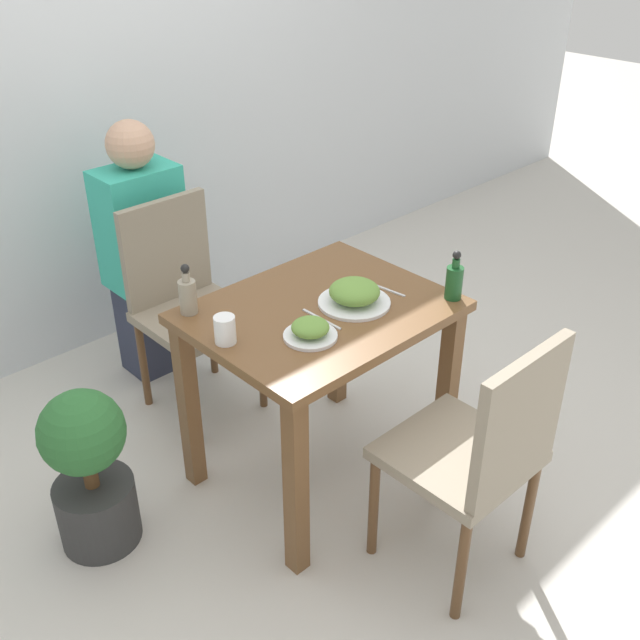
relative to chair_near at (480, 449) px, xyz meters
name	(u,v)px	position (x,y,z in m)	size (l,w,h in m)	color
ground_plane	(320,470)	(-0.03, 0.68, -0.51)	(16.00, 16.00, 0.00)	beige
wall_back	(81,67)	(-0.03, 2.17, 0.79)	(8.00, 0.05, 2.60)	silver
dining_table	(320,341)	(-0.03, 0.68, 0.09)	(0.86, 0.68, 0.73)	brown
chair_near	(480,449)	(0.00, 0.00, 0.00)	(0.42, 0.42, 0.90)	gray
chair_far	(185,296)	(-0.10, 1.41, 0.00)	(0.42, 0.42, 0.90)	gray
food_plate	(354,294)	(0.07, 0.61, 0.26)	(0.25, 0.25, 0.09)	white
side_plate	(310,330)	(-0.18, 0.56, 0.25)	(0.17, 0.17, 0.06)	white
drink_cup	(225,330)	(-0.40, 0.72, 0.27)	(0.07, 0.07, 0.09)	white
sauce_bottle	(188,294)	(-0.37, 0.96, 0.29)	(0.06, 0.06, 0.18)	gray
condiment_bottle	(454,280)	(0.35, 0.41, 0.29)	(0.06, 0.06, 0.18)	#194C23
fork_utensil	(321,319)	(-0.08, 0.61, 0.23)	(0.01, 0.18, 0.00)	silver
spoon_utensil	(385,289)	(0.23, 0.61, 0.23)	(0.03, 0.17, 0.00)	silver
potted_plant_left	(89,469)	(-0.82, 0.95, -0.20)	(0.28, 0.28, 0.61)	#333333
person_figure	(145,254)	(-0.08, 1.75, 0.07)	(0.34, 0.22, 1.17)	#2D3347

